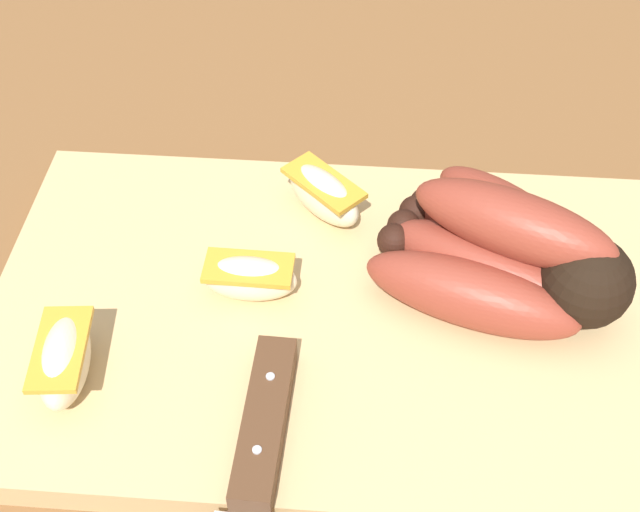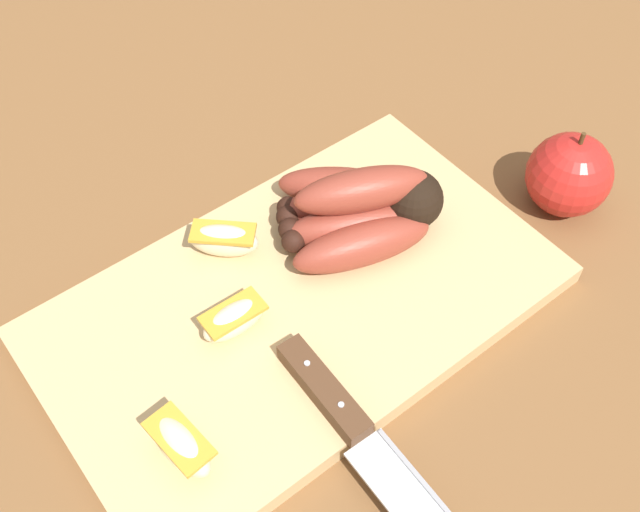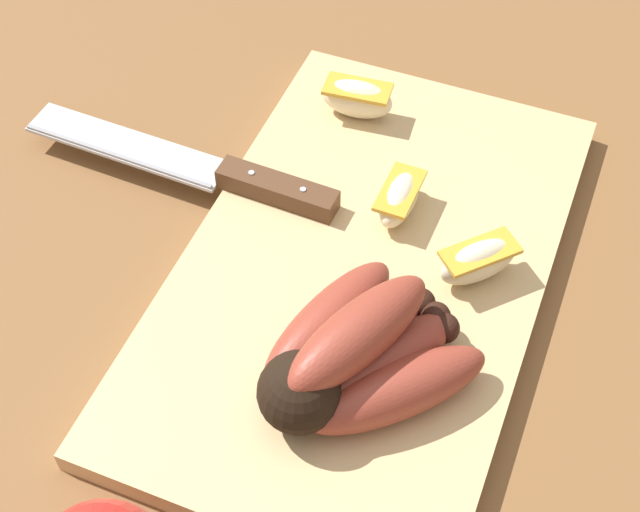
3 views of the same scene
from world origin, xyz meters
The scene contains 8 objects.
ground_plane centered at (0.00, 0.00, 0.00)m, with size 6.00×6.00×0.00m, color brown.
cutting_board centered at (-0.01, 0.00, 0.01)m, with size 0.45×0.26×0.02m, color tan.
banana_bunch centered at (0.08, 0.03, 0.05)m, with size 0.16×0.16×0.07m.
chefs_knife centered at (-0.05, -0.14, 0.03)m, with size 0.04×0.28×0.02m.
apple_wedge_near centered at (-0.07, 0.01, 0.04)m, with size 0.06×0.03×0.03m.
apple_wedge_middle centered at (-0.17, -0.06, 0.04)m, with size 0.03×0.06×0.04m.
apple_wedge_far centered at (-0.03, 0.08, 0.04)m, with size 0.06×0.06×0.03m.
whole_apple centered at (0.27, -0.06, 0.04)m, with size 0.08×0.08×0.09m.
Camera 2 is at (-0.23, -0.32, 0.57)m, focal length 42.86 mm.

